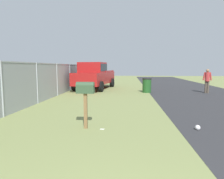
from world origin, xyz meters
name	(u,v)px	position (x,y,z in m)	size (l,w,h in m)	color
mailbox	(85,91)	(5.01, 1.33, 1.06)	(0.22, 0.50, 1.32)	brown
pickup_truck	(95,75)	(15.15, 2.81, 1.11)	(5.67, 2.77, 2.09)	maroon
trash_bin	(147,85)	(13.32, -1.11, 0.50)	(0.62, 0.62, 0.98)	#1E4C1E
pedestrian	(207,79)	(13.32, -5.08, 0.92)	(0.30, 0.56, 1.61)	#4C4238
fence_section	(48,80)	(10.01, 4.46, 1.05)	(18.69, 0.07, 1.95)	#9EA3A8
litter_bag_far_scatter	(198,128)	(5.10, -1.79, 0.07)	(0.14, 0.14, 0.14)	silver
litter_wrapper_near_hydrant	(102,129)	(4.95, 0.85, 0.00)	(0.12, 0.08, 0.01)	silver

